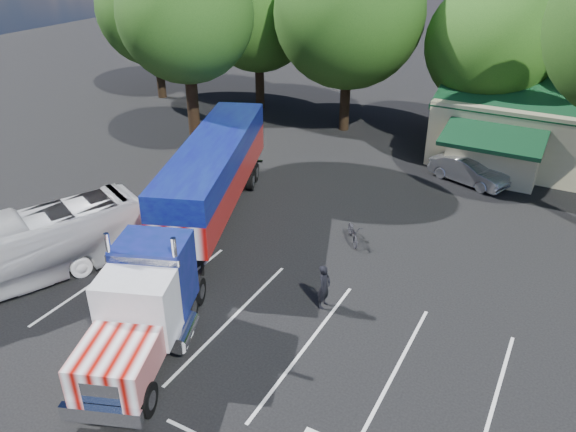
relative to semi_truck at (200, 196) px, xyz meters
The scene contains 11 objects.
ground 5.27m from the semi_truck, 22.82° to the left, with size 120.00×120.00×0.00m, color black.
tree_row_a 25.90m from the semi_truck, 133.99° to the left, with size 9.00×9.00×11.68m.
tree_row_b 21.96m from the semi_truck, 113.87° to the left, with size 8.40×8.40×11.35m.
tree_row_c 18.88m from the semi_truck, 92.17° to the left, with size 10.00×10.00×13.05m.
tree_row_d 21.44m from the semi_truck, 66.70° to the left, with size 8.00×8.00×10.60m.
tree_near_left 11.84m from the semi_truck, 128.34° to the left, with size 7.60×7.60×12.65m.
semi_truck is the anchor object (origin of this frame).
woman 7.42m from the semi_truck, 13.99° to the right, with size 0.67×0.44×1.85m, color black.
bicycle 7.28m from the semi_truck, 29.32° to the left, with size 0.66×1.89×1.00m, color black.
tour_bus 7.82m from the semi_truck, 127.25° to the right, with size 2.49×10.64×2.96m, color silver.
silver_sedan 15.96m from the semi_truck, 54.06° to the left, with size 1.58×4.53×1.49m, color #9B9EA2.
Camera 1 is at (10.02, -19.92, 13.45)m, focal length 35.00 mm.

